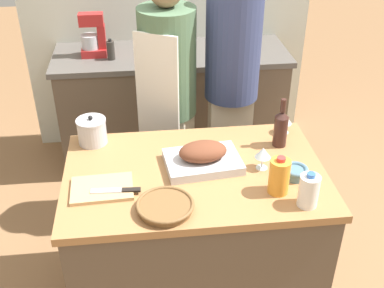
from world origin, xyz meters
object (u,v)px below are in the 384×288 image
roasting_pan (203,157)px  wine_glass_left (285,120)px  condiment_bottle_short (111,50)px  knife_chef (118,190)px  person_cook_aproned (168,95)px  wine_glass_right (263,153)px  milk_jug (309,191)px  person_cook_guest (232,76)px  mixing_bowl (295,172)px  cutting_board (102,188)px  juice_jug (279,176)px  condiment_bottle_tall (186,48)px  wicker_basket (165,206)px  stock_pot (92,131)px  stand_mixer (93,38)px  wine_bottle_green (281,127)px

roasting_pan → wine_glass_left: (0.48, 0.26, 0.03)m
wine_glass_left → condiment_bottle_short: condiment_bottle_short is taller
knife_chef → person_cook_aproned: 0.94m
wine_glass_right → knife_chef: bearing=-169.7°
milk_jug → person_cook_guest: 1.11m
knife_chef → condiment_bottle_short: (-0.07, 1.53, 0.08)m
roasting_pan → wine_glass_left: size_ratio=3.48×
mixing_bowl → knife_chef: mixing_bowl is taller
roasting_pan → milk_jug: 0.55m
condiment_bottle_short → cutting_board: bearing=-90.2°
juice_jug → wine_glass_left: 0.54m
mixing_bowl → juice_jug: 0.16m
condiment_bottle_short → person_cook_guest: 0.96m
knife_chef → condiment_bottle_tall: size_ratio=1.47×
wicker_basket → juice_jug: 0.53m
roasting_pan → cutting_board: (-0.49, -0.14, -0.04)m
wicker_basket → knife_chef: 0.25m
wine_glass_left → person_cook_aproned: person_cook_aproned is taller
condiment_bottle_short → milk_jug: bearing=-62.2°
stock_pot → wine_glass_right: size_ratio=1.39×
wine_glass_right → stand_mixer: 1.74m
mixing_bowl → condiment_bottle_short: bearing=121.2°
stock_pot → person_cook_guest: person_cook_guest is taller
wine_glass_left → milk_jug: bearing=-96.3°
person_cook_aproned → wicker_basket: bearing=-67.7°
person_cook_guest → milk_jug: bearing=-81.3°
person_cook_guest → juice_jug: bearing=-86.4°
mixing_bowl → milk_jug: milk_jug is taller
condiment_bottle_short → wicker_basket: bearing=-80.7°
juice_jug → roasting_pan: bearing=141.9°
condiment_bottle_tall → mixing_bowl: bearing=-75.9°
wicker_basket → milk_jug: 0.63m
stock_pot → juice_jug: size_ratio=0.87×
milk_jug → condiment_bottle_tall: bearing=102.2°
roasting_pan → knife_chef: size_ratio=1.72×
cutting_board → condiment_bottle_short: 1.49m
knife_chef → condiment_bottle_short: 1.53m
stock_pot → knife_chef: stock_pot is taller
roasting_pan → wine_glass_left: 0.55m
wine_glass_right → person_cook_aproned: size_ratio=0.07×
stock_pot → mixing_bowl: (0.97, -0.42, -0.04)m
wicker_basket → condiment_bottle_tall: bearing=81.0°
stock_pot → knife_chef: bearing=-73.5°
knife_chef → juice_jug: bearing=-5.0°
cutting_board → mixing_bowl: bearing=-0.1°
milk_jug → knife_chef: bearing=168.4°
roasting_pan → milk_jug: bearing=-40.2°
roasting_pan → knife_chef: (-0.41, -0.18, -0.03)m
knife_chef → person_cook_aproned: bearing=71.7°
condiment_bottle_tall → wine_bottle_green: bearing=-72.6°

